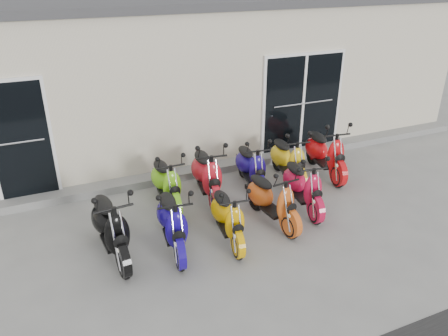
{
  "coord_description": "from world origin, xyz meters",
  "views": [
    {
      "loc": [
        -2.8,
        -5.78,
        4.01
      ],
      "look_at": [
        0.0,
        0.6,
        0.75
      ],
      "focal_mm": 35.0,
      "sensor_mm": 36.0,
      "label": 1
    }
  ],
  "objects": [
    {
      "name": "scooter_back_blue",
      "position": [
        0.76,
        1.03,
        0.57
      ],
      "size": [
        0.77,
        1.61,
        1.14
      ],
      "primitive_type": null,
      "rotation": [
        0.0,
        0.0,
        -0.13
      ],
      "color": "navy",
      "rests_on": "ground"
    },
    {
      "name": "door_left",
      "position": [
        -3.2,
        2.17,
        1.26
      ],
      "size": [
        1.07,
        0.08,
        2.22
      ],
      "primitive_type": "cube",
      "color": "black",
      "rests_on": "front_step"
    },
    {
      "name": "scooter_back_red",
      "position": [
        -0.2,
        0.94,
        0.63
      ],
      "size": [
        0.86,
        1.79,
        1.27
      ],
      "primitive_type": null,
      "rotation": [
        0.0,
        0.0,
        -0.14
      ],
      "color": "red",
      "rests_on": "ground"
    },
    {
      "name": "scooter_back_extra",
      "position": [
        2.42,
        0.94,
        0.63
      ],
      "size": [
        0.86,
        1.79,
        1.27
      ],
      "primitive_type": null,
      "rotation": [
        0.0,
        0.0,
        -0.14
      ],
      "color": "red",
      "rests_on": "ground"
    },
    {
      "name": "scooter_front_orange_b",
      "position": [
        0.49,
        -0.27,
        0.57
      ],
      "size": [
        0.71,
        1.59,
        1.14
      ],
      "primitive_type": null,
      "rotation": [
        0.0,
        0.0,
        0.1
      ],
      "color": "#D05619",
      "rests_on": "ground"
    },
    {
      "name": "door_right",
      "position": [
        2.6,
        2.17,
        1.26
      ],
      "size": [
        2.02,
        0.08,
        2.22
      ],
      "primitive_type": "cube",
      "color": "black",
      "rests_on": "front_step"
    },
    {
      "name": "scooter_front_orange_a",
      "position": [
        -0.4,
        -0.45,
        0.54
      ],
      "size": [
        0.7,
        1.51,
        1.07
      ],
      "primitive_type": null,
      "rotation": [
        0.0,
        0.0,
        -0.12
      ],
      "color": "#E09E02",
      "rests_on": "ground"
    },
    {
      "name": "front_step",
      "position": [
        0.0,
        2.02,
        0.07
      ],
      "size": [
        14.0,
        0.4,
        0.15
      ],
      "primitive_type": "cube",
      "color": "gray",
      "rests_on": "ground"
    },
    {
      "name": "scooter_back_green",
      "position": [
        -0.94,
        1.02,
        0.58
      ],
      "size": [
        0.6,
        1.57,
        1.15
      ],
      "primitive_type": null,
      "rotation": [
        0.0,
        0.0,
        -0.02
      ],
      "color": "#70C716",
      "rests_on": "ground"
    },
    {
      "name": "scooter_back_yellow",
      "position": [
        1.57,
        0.99,
        0.6
      ],
      "size": [
        0.78,
        1.67,
        1.19
      ],
      "primitive_type": null,
      "rotation": [
        0.0,
        0.0,
        -0.13
      ],
      "color": "yellow",
      "rests_on": "ground"
    },
    {
      "name": "scooter_front_red",
      "position": [
        1.23,
        -0.06,
        0.58
      ],
      "size": [
        0.78,
        1.63,
        1.16
      ],
      "primitive_type": null,
      "rotation": [
        0.0,
        0.0,
        -0.14
      ],
      "color": "#BE0E35",
      "rests_on": "ground"
    },
    {
      "name": "scooter_front_blue",
      "position": [
        -1.25,
        -0.31,
        0.59
      ],
      "size": [
        0.77,
        1.65,
        1.17
      ],
      "primitive_type": null,
      "rotation": [
        0.0,
        0.0,
        -0.13
      ],
      "color": "#17097C",
      "rests_on": "ground"
    },
    {
      "name": "building",
      "position": [
        0.0,
        5.2,
        1.6
      ],
      "size": [
        14.0,
        6.0,
        3.2
      ],
      "primitive_type": "cube",
      "color": "beige",
      "rests_on": "ground"
    },
    {
      "name": "ground",
      "position": [
        0.0,
        0.0,
        0.0
      ],
      "size": [
        80.0,
        80.0,
        0.0
      ],
      "primitive_type": "plane",
      "color": "gray",
      "rests_on": "ground"
    },
    {
      "name": "scooter_front_black",
      "position": [
        -2.14,
        -0.12,
        0.63
      ],
      "size": [
        0.73,
        1.74,
        1.25
      ],
      "primitive_type": null,
      "rotation": [
        0.0,
        0.0,
        0.07
      ],
      "color": "black",
      "rests_on": "ground"
    }
  ]
}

